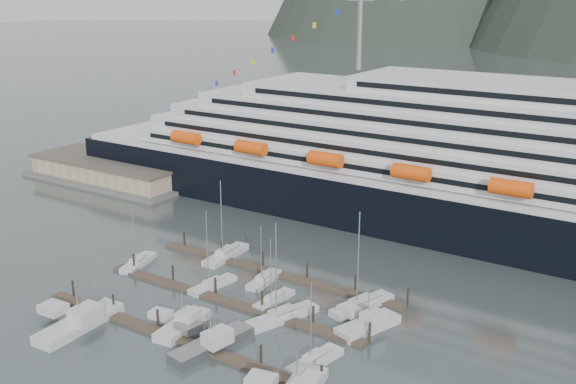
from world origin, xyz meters
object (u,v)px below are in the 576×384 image
object	(u,v)px
warehouse	(112,171)
sailboat_b	(213,285)
sailboat_e	(226,255)
trawler_c	(211,342)
trawler_e	(367,324)
sailboat_c	(274,300)
cruise_ship	(549,184)
sailboat_h	(315,361)
sailboat_a	(139,263)
trawler_a	(79,322)
sailboat_f	(264,280)
sailboat_d	(283,317)
sailboat_g	(362,306)
trawler_b	(182,324)

from	to	relation	value
warehouse	sailboat_b	world-z (taller)	sailboat_b
sailboat_e	trawler_c	world-z (taller)	sailboat_e
sailboat_b	trawler_e	world-z (taller)	sailboat_b
trawler_c	sailboat_c	bearing A→B (deg)	11.51
cruise_ship	trawler_c	world-z (taller)	cruise_ship
sailboat_h	trawler_e	world-z (taller)	sailboat_h
sailboat_b	trawler_c	bearing A→B (deg)	-133.42
sailboat_a	trawler_a	bearing A→B (deg)	-171.57
sailboat_c	sailboat_h	bearing A→B (deg)	-126.54
sailboat_h	trawler_a	world-z (taller)	sailboat_h
sailboat_e	sailboat_f	xyz separation A→B (m)	(11.88, -5.03, -0.05)
cruise_ship	sailboat_e	size ratio (longest dim) A/B	13.80
cruise_ship	sailboat_a	world-z (taller)	cruise_ship
trawler_a	sailboat_c	bearing A→B (deg)	-43.09
sailboat_b	sailboat_h	distance (m)	28.11
warehouse	sailboat_b	xyz separation A→B (m)	(61.75, -35.87, -1.83)
sailboat_d	sailboat_e	bearing A→B (deg)	76.47
sailboat_g	trawler_a	size ratio (longest dim) A/B	1.15
warehouse	sailboat_c	distance (m)	81.05
sailboat_b	trawler_a	world-z (taller)	sailboat_b
trawler_c	trawler_a	bearing A→B (deg)	116.63
sailboat_d	sailboat_b	bearing A→B (deg)	98.85
trawler_a	sailboat_f	bearing A→B (deg)	-28.66
sailboat_a	trawler_c	size ratio (longest dim) A/B	0.91
sailboat_b	sailboat_e	world-z (taller)	sailboat_e
cruise_ship	sailboat_d	distance (m)	58.54
sailboat_g	trawler_e	distance (m)	6.61
trawler_c	trawler_e	size ratio (longest dim) A/B	1.21
sailboat_b	sailboat_e	size ratio (longest dim) A/B	0.91
cruise_ship	warehouse	distance (m)	103.31
sailboat_h	trawler_a	bearing A→B (deg)	116.63
warehouse	trawler_e	world-z (taller)	trawler_e
sailboat_f	trawler_c	size ratio (longest dim) A/B	0.81
sailboat_b	sailboat_f	world-z (taller)	sailboat_b
sailboat_a	trawler_c	bearing A→B (deg)	-133.01
sailboat_e	trawler_b	xyz separation A→B (m)	(11.18, -24.37, 0.41)
sailboat_e	sailboat_h	xyz separation A→B (m)	(31.91, -22.10, -0.03)
sailboat_a	sailboat_d	distance (m)	32.48
sailboat_a	sailboat_b	bearing A→B (deg)	-105.32
sailboat_d	trawler_a	world-z (taller)	sailboat_d
sailboat_a	sailboat_b	world-z (taller)	sailboat_b
sailboat_e	sailboat_h	size ratio (longest dim) A/B	1.24
warehouse	cruise_ship	bearing A→B (deg)	7.23
sailboat_g	sailboat_h	bearing A→B (deg)	-155.66
sailboat_f	sailboat_g	distance (m)	17.85
sailboat_h	trawler_e	distance (m)	12.16
sailboat_a	trawler_a	distance (m)	22.97
trawler_c	trawler_b	bearing A→B (deg)	84.25
cruise_ship	trawler_b	size ratio (longest dim) A/B	20.26
sailboat_d	sailboat_f	xyz separation A→B (m)	(-9.73, 9.12, -0.04)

